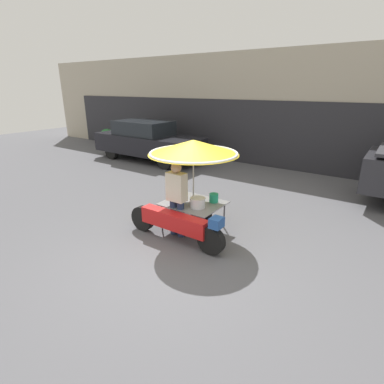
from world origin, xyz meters
TOP-DOWN VIEW (x-y plane):
  - ground_plane at (0.00, 0.00)m, footprint 36.00×36.00m
  - shopfront_building at (0.00, 8.20)m, footprint 28.00×2.06m
  - vendor_motorcycle_cart at (-0.46, 1.14)m, footprint 2.20×1.78m
  - vendor_person at (-0.57, 0.81)m, footprint 0.38×0.22m
  - parked_car at (-5.58, 5.34)m, footprint 4.66×1.64m
  - potted_plant at (-9.26, 6.34)m, footprint 0.70×0.70m

SIDE VIEW (x-z plane):
  - ground_plane at x=0.00m, z-range 0.00..0.00m
  - potted_plant at x=-9.26m, z-range 0.05..0.94m
  - parked_car at x=-5.58m, z-range 0.01..1.59m
  - vendor_person at x=-0.57m, z-range 0.08..1.60m
  - vendor_motorcycle_cart at x=-0.46m, z-range 0.50..2.39m
  - shopfront_building at x=0.00m, z-range -0.01..4.09m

